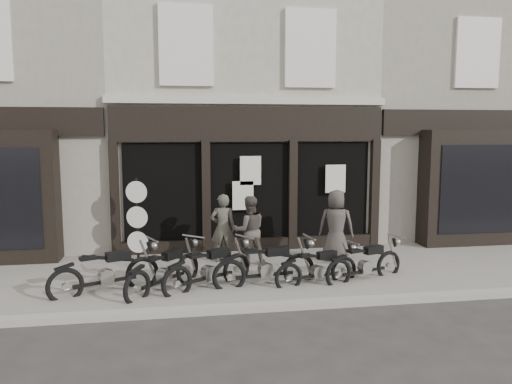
{
  "coord_description": "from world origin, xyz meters",
  "views": [
    {
      "loc": [
        -1.92,
        -9.96,
        3.32
      ],
      "look_at": [
        -0.05,
        1.6,
        1.84
      ],
      "focal_mm": 35.0,
      "sensor_mm": 36.0,
      "label": 1
    }
  ],
  "objects": [
    {
      "name": "ground_plane",
      "position": [
        0.0,
        0.0,
        0.0
      ],
      "size": [
        90.0,
        90.0,
        0.0
      ],
      "primitive_type": "plane",
      "color": "#2D2B28",
      "rests_on": "ground"
    },
    {
      "name": "pavement",
      "position": [
        0.0,
        0.9,
        0.06
      ],
      "size": [
        30.0,
        4.2,
        0.12
      ],
      "primitive_type": "cube",
      "color": "slate",
      "rests_on": "ground_plane"
    },
    {
      "name": "kerb",
      "position": [
        0.0,
        -1.25,
        0.07
      ],
      "size": [
        30.0,
        0.25,
        0.13
      ],
      "primitive_type": "cube",
      "color": "gray",
      "rests_on": "ground_plane"
    },
    {
      "name": "central_building",
      "position": [
        0.0,
        5.95,
        4.08
      ],
      "size": [
        7.3,
        6.22,
        8.34
      ],
      "color": "#AEA795",
      "rests_on": "ground"
    },
    {
      "name": "neighbour_left",
      "position": [
        -6.35,
        5.9,
        4.04
      ],
      "size": [
        5.6,
        6.73,
        8.34
      ],
      "color": "gray",
      "rests_on": "ground"
    },
    {
      "name": "neighbour_right",
      "position": [
        6.35,
        5.9,
        4.04
      ],
      "size": [
        5.6,
        6.73,
        8.34
      ],
      "color": "gray",
      "rests_on": "ground"
    },
    {
      "name": "motorcycle_0",
      "position": [
        -3.31,
        -0.0,
        0.43
      ],
      "size": [
        2.1,
        1.19,
        1.07
      ],
      "rotation": [
        0.0,
        0.0,
        0.42
      ],
      "color": "black",
      "rests_on": "ground"
    },
    {
      "name": "motorcycle_1",
      "position": [
        -2.18,
        -0.05,
        0.41
      ],
      "size": [
        1.61,
        1.8,
        1.04
      ],
      "rotation": [
        0.0,
        0.0,
        0.86
      ],
      "color": "black",
      "rests_on": "ground"
    },
    {
      "name": "motorcycle_2",
      "position": [
        -1.28,
        -0.03,
        0.41
      ],
      "size": [
        1.95,
        1.39,
        1.04
      ],
      "rotation": [
        0.0,
        0.0,
        0.56
      ],
      "color": "black",
      "rests_on": "ground"
    },
    {
      "name": "motorcycle_3",
      "position": [
        -0.11,
        -0.07,
        0.43
      ],
      "size": [
        2.23,
        0.69,
        1.07
      ],
      "rotation": [
        0.0,
        0.0,
        0.16
      ],
      "color": "black",
      "rests_on": "ground"
    },
    {
      "name": "motorcycle_4",
      "position": [
        0.98,
        -0.15,
        0.37
      ],
      "size": [
        1.91,
        0.74,
        0.93
      ],
      "rotation": [
        0.0,
        0.0,
        0.24
      ],
      "color": "black",
      "rests_on": "ground"
    },
    {
      "name": "motorcycle_5",
      "position": [
        2.07,
        -0.04,
        0.39
      ],
      "size": [
        1.96,
        0.96,
        0.98
      ],
      "rotation": [
        0.0,
        0.0,
        0.35
      ],
      "color": "black",
      "rests_on": "ground"
    },
    {
      "name": "man_left",
      "position": [
        -0.82,
        1.84,
        0.95
      ],
      "size": [
        0.63,
        0.43,
        1.66
      ],
      "primitive_type": "imported",
      "rotation": [
        0.0,
        0.0,
        3.08
      ],
      "color": "#454238",
      "rests_on": "pavement"
    },
    {
      "name": "man_centre",
      "position": [
        -0.23,
        1.52,
        0.94
      ],
      "size": [
        0.83,
        0.66,
        1.64
      ],
      "primitive_type": "imported",
      "rotation": [
        0.0,
        0.0,
        3.2
      ],
      "color": "#453E38",
      "rests_on": "pavement"
    },
    {
      "name": "man_right",
      "position": [
        1.92,
        1.54,
        0.99
      ],
      "size": [
        0.99,
        0.82,
        1.74
      ],
      "primitive_type": "imported",
      "rotation": [
        0.0,
        0.0,
        2.78
      ],
      "color": "#3D3733",
      "rests_on": "pavement"
    },
    {
      "name": "advert_sign_post",
      "position": [
        -2.86,
        2.14,
        1.05
      ],
      "size": [
        0.51,
        0.34,
        2.16
      ],
      "rotation": [
        0.0,
        0.0,
        -0.29
      ],
      "color": "black",
      "rests_on": "ground"
    }
  ]
}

